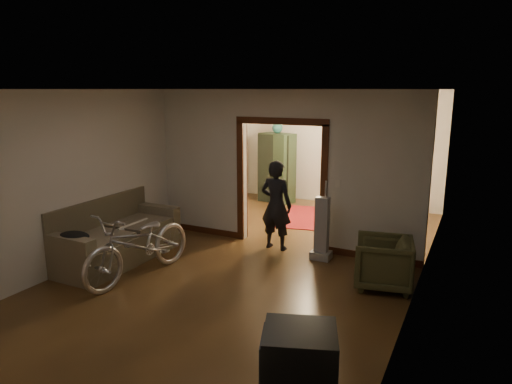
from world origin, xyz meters
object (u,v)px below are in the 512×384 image
Objects in this scene: bicycle at (139,244)px; locker at (277,168)px; sofa at (116,230)px; armchair at (383,263)px; desk at (370,198)px; person at (276,205)px.

locker is at bearing 97.92° from bicycle.
armchair is at bearing 11.84° from sofa.
sofa reaches higher than desk.
desk is at bearing -175.82° from armchair.
armchair is 0.83× the size of desk.
locker is 1.80× the size of desk.
desk is (3.11, 4.82, -0.16)m from sofa.
locker is at bearing -176.64° from desk.
bicycle is 2.52× the size of armchair.
armchair is 0.50× the size of person.
bicycle is (0.85, -0.41, 0.02)m from sofa.
locker is (-0.11, 5.34, 0.34)m from bicycle.
desk is (-1.08, 3.93, -0.01)m from armchair.
sofa is 1.28× the size of locker.
sofa is 0.94m from bicycle.
armchair is at bearing -68.71° from desk.
armchair is 5.34m from locker.
bicycle reaches higher than sofa.
desk is at bearing 56.98° from sofa.
sofa is at bearing -116.96° from desk.
locker reaches higher than sofa.
sofa is 5.00m from locker.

